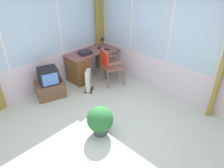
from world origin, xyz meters
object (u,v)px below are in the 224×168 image
(desk_lamp, at_px, (102,41))
(potted_plant, at_px, (100,120))
(space_heater, at_px, (89,80))
(paper_tray, at_px, (85,53))
(wooden_armchair, at_px, (108,63))
(tv_on_stand, at_px, (50,84))
(desk, at_px, (80,67))
(tv_remote, at_px, (107,49))

(desk_lamp, distance_m, potted_plant, 2.58)
(potted_plant, bearing_deg, space_heater, 57.21)
(paper_tray, xyz_separation_m, wooden_armchair, (0.23, -0.61, -0.17))
(paper_tray, height_order, tv_on_stand, paper_tray)
(tv_on_stand, bearing_deg, desk_lamp, 0.52)
(desk_lamp, bearing_deg, desk, 174.49)
(tv_remote, xyz_separation_m, tv_on_stand, (-1.75, 0.15, -0.42))
(tv_remote, relative_size, potted_plant, 0.26)
(tv_remote, height_order, wooden_armchair, wooden_armchair)
(space_heater, bearing_deg, tv_on_stand, 151.96)
(desk, relative_size, tv_remote, 9.13)
(wooden_armchair, bearing_deg, potted_plant, -139.98)
(tv_on_stand, bearing_deg, paper_tray, 1.88)
(desk_lamp, distance_m, tv_on_stand, 1.84)
(space_heater, bearing_deg, tv_remote, 16.87)
(tv_on_stand, bearing_deg, wooden_armchair, -22.99)
(paper_tray, relative_size, tv_on_stand, 0.40)
(paper_tray, relative_size, space_heater, 0.54)
(wooden_armchair, height_order, tv_on_stand, wooden_armchair)
(desk, xyz_separation_m, wooden_armchair, (0.39, -0.67, 0.21))
(desk, xyz_separation_m, potted_plant, (-1.01, -1.84, -0.09))
(desk, bearing_deg, desk_lamp, -5.51)
(tv_on_stand, distance_m, space_heater, 0.92)
(desk_lamp, bearing_deg, tv_on_stand, -179.48)
(potted_plant, bearing_deg, paper_tray, 56.75)
(wooden_armchair, relative_size, space_heater, 1.70)
(wooden_armchair, height_order, potted_plant, wooden_armchair)
(tv_on_stand, distance_m, potted_plant, 1.75)
(desk, xyz_separation_m, tv_remote, (0.78, -0.24, 0.35))
(paper_tray, distance_m, space_heater, 0.76)
(tv_remote, height_order, paper_tray, paper_tray)
(desk, bearing_deg, wooden_armchair, -59.82)
(wooden_armchair, bearing_deg, desk, 120.18)
(paper_tray, bearing_deg, tv_remote, -16.61)
(desk_lamp, relative_size, space_heater, 0.57)
(paper_tray, relative_size, wooden_armchair, 0.32)
(desk_lamp, xyz_separation_m, tv_remote, (0.01, -0.16, -0.19))
(desk, distance_m, tv_on_stand, 0.98)
(desk_lamp, distance_m, paper_tray, 0.62)
(desk, distance_m, wooden_armchair, 0.80)
(desk, xyz_separation_m, tv_on_stand, (-0.97, -0.09, -0.07))
(paper_tray, bearing_deg, desk_lamp, -2.03)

